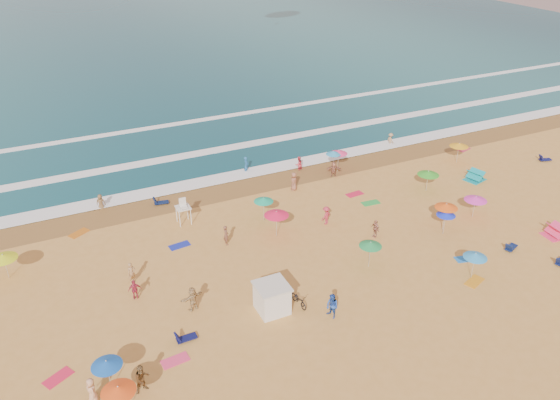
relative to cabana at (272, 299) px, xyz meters
name	(u,v)px	position (x,y,z in m)	size (l,w,h in m)	color
ground	(287,255)	(3.86, 5.56, -1.00)	(220.00, 220.00, 0.00)	gold
ocean	(104,41)	(3.86, 89.56, -1.00)	(220.00, 140.00, 0.18)	#0C4756
wet_sand	(231,189)	(3.86, 18.06, -0.99)	(220.00, 220.00, 0.00)	olive
surf_foam	(202,155)	(3.86, 26.88, -0.90)	(200.00, 18.70, 0.05)	white
cabana	(272,299)	(0.00, 0.00, 0.00)	(2.00, 2.00, 2.00)	white
cabana_roof	(272,286)	(0.00, 0.00, 1.06)	(2.20, 2.20, 0.12)	silver
bicycle	(299,300)	(1.90, -0.30, -0.53)	(0.63, 1.79, 0.94)	black
lifeguard_stand	(183,213)	(-2.09, 13.85, 0.05)	(1.20, 1.20, 2.10)	white
beach_umbrellas	(319,227)	(6.54, 5.28, 1.07)	(59.33, 30.59, 0.77)	#EF4C14
loungers	(373,267)	(8.95, 1.03, -0.83)	(63.26, 25.66, 0.34)	#101950
towels	(296,257)	(4.34, 5.01, -0.98)	(47.13, 25.22, 0.03)	#E91D44
popup_tents	(512,199)	(26.20, 3.95, -0.40)	(3.61, 12.91, 1.20)	#FF3872
beachgoers	(264,229)	(3.30, 8.77, -0.20)	(37.54, 25.27, 2.13)	#BE2F41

